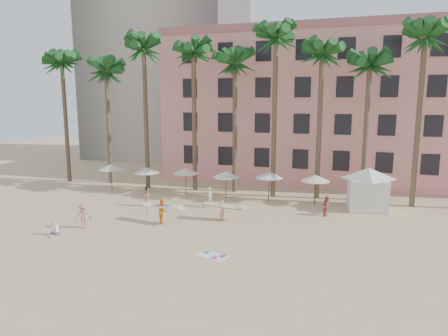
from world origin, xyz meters
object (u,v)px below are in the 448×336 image
object	(u,v)px
cabana	(368,185)
carrier_yellow	(223,209)
carrier_white	(163,210)
pink_hotel	(326,108)

from	to	relation	value
cabana	carrier_yellow	bearing A→B (deg)	-149.07
cabana	carrier_white	size ratio (longest dim) A/B	1.57
cabana	carrier_white	world-z (taller)	cabana
pink_hotel	carrier_white	distance (m)	25.26
pink_hotel	cabana	bearing A→B (deg)	-72.74
pink_hotel	carrier_white	world-z (taller)	pink_hotel
pink_hotel	carrier_white	size ratio (longest dim) A/B	11.28
pink_hotel	carrier_white	xyz separation A→B (m)	(-10.34, -21.95, -7.03)
cabana	carrier_yellow	distance (m)	12.38
carrier_yellow	carrier_white	world-z (taller)	carrier_white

